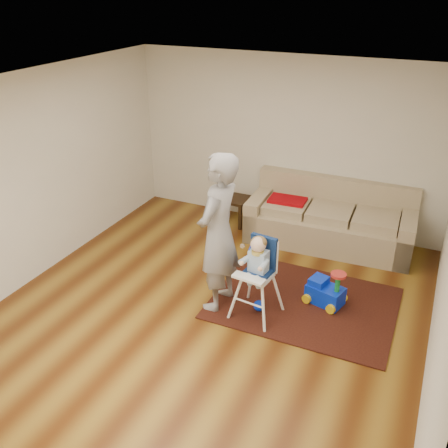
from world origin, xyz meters
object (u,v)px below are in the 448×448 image
at_px(adult, 218,233).
at_px(ride_on_toy, 326,286).
at_px(toy_ball, 259,306).
at_px(side_table, 234,210).
at_px(sofa, 330,215).
at_px(high_chair, 257,279).

bearing_deg(adult, ride_on_toy, 116.24).
height_order(ride_on_toy, toy_ball, ride_on_toy).
bearing_deg(side_table, ride_on_toy, -39.98).
xyz_separation_m(sofa, high_chair, (-0.34, -2.16, 0.04)).
relative_size(sofa, toy_ball, 18.17).
xyz_separation_m(sofa, toy_ball, (-0.33, -2.09, -0.39)).
bearing_deg(sofa, ride_on_toy, -79.94).
xyz_separation_m(side_table, adult, (0.75, -2.19, 0.77)).
bearing_deg(toy_ball, sofa, 80.94).
xyz_separation_m(side_table, toy_ball, (1.27, -2.14, -0.14)).
relative_size(side_table, ride_on_toy, 0.92).
relative_size(side_table, adult, 0.23).
height_order(toy_ball, high_chair, high_chair).
bearing_deg(ride_on_toy, sofa, 117.79).
distance_m(sofa, adult, 2.36).
distance_m(sofa, side_table, 1.62).
xyz_separation_m(toy_ball, high_chair, (-0.01, -0.07, 0.43)).
distance_m(sofa, toy_ball, 2.15).
bearing_deg(side_table, adult, -71.12).
bearing_deg(side_table, high_chair, -60.37).
xyz_separation_m(toy_ball, adult, (-0.52, -0.05, 0.90)).
bearing_deg(high_chair, adult, -175.92).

